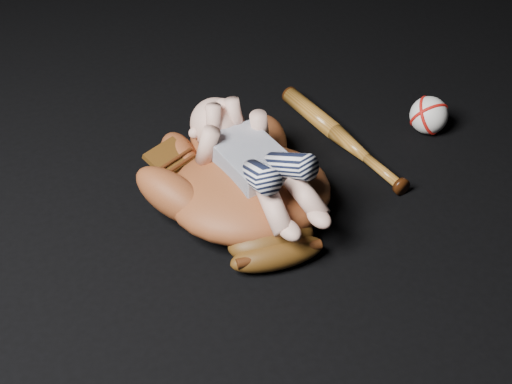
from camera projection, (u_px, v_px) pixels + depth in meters
baseball_glove at (250, 185)px, 1.29m from camera, size 0.39×0.44×0.13m
newborn_baby at (258, 160)px, 1.25m from camera, size 0.23×0.40×0.15m
baseball_bat at (342, 138)px, 1.49m from camera, size 0.10×0.41×0.04m
baseball at (429, 115)px, 1.52m from camera, size 0.11×0.11×0.08m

